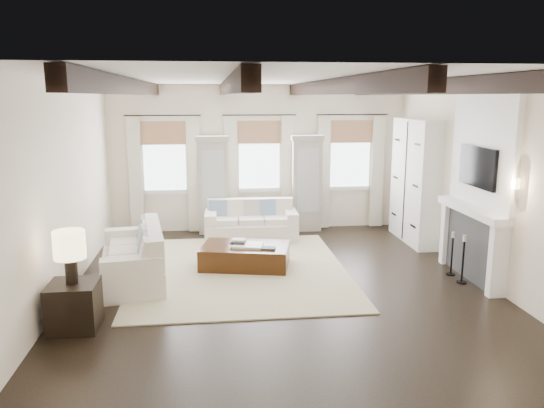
{
  "coord_description": "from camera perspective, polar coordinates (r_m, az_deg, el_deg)",
  "views": [
    {
      "loc": [
        -1.08,
        -7.88,
        2.94
      ],
      "look_at": [
        -0.05,
        0.87,
        1.15
      ],
      "focal_mm": 35.0,
      "sensor_mm": 36.0,
      "label": 1
    }
  ],
  "objects": [
    {
      "name": "side_table_front",
      "position": [
        7.37,
        -20.52,
        -10.23
      ],
      "size": [
        0.61,
        0.61,
        0.61
      ],
      "primitive_type": "cube",
      "color": "black",
      "rests_on": "ground"
    },
    {
      "name": "room_shell",
      "position": [
        9.03,
        5.03,
        4.76
      ],
      "size": [
        6.54,
        7.54,
        3.22
      ],
      "color": "white",
      "rests_on": "ground"
    },
    {
      "name": "lamp_front",
      "position": [
        7.13,
        -20.95,
        -4.43
      ],
      "size": [
        0.4,
        0.4,
        0.69
      ],
      "color": "black",
      "rests_on": "side_table_front"
    },
    {
      "name": "ground",
      "position": [
        8.48,
        1.04,
        -8.8
      ],
      "size": [
        7.5,
        7.5,
        0.0
      ],
      "primitive_type": "plane",
      "color": "black",
      "rests_on": "ground"
    },
    {
      "name": "book_upper",
      "position": [
        9.27,
        -3.63,
        -3.88
      ],
      "size": [
        0.25,
        0.21,
        0.03
      ],
      "primitive_type": "cube",
      "rotation": [
        0.0,
        0.0,
        -0.22
      ],
      "color": "beige",
      "rests_on": "book_lower"
    },
    {
      "name": "book_lower",
      "position": [
        9.26,
        -3.69,
        -4.13
      ],
      "size": [
        0.3,
        0.25,
        0.04
      ],
      "primitive_type": "cube",
      "rotation": [
        0.0,
        0.0,
        -0.22
      ],
      "color": "#262628",
      "rests_on": "tray"
    },
    {
      "name": "sofa_left",
      "position": [
        8.9,
        -14.39,
        -5.73
      ],
      "size": [
        1.23,
        2.19,
        0.89
      ],
      "color": "white",
      "rests_on": "ground"
    },
    {
      "name": "ottoman",
      "position": [
        9.33,
        -2.89,
        -5.63
      ],
      "size": [
        1.66,
        1.24,
        0.39
      ],
      "primitive_type": "cube",
      "rotation": [
        0.0,
        0.0,
        -0.22
      ],
      "color": "black",
      "rests_on": "ground"
    },
    {
      "name": "lamp_back",
      "position": [
        11.66,
        -6.95,
        1.66
      ],
      "size": [
        0.34,
        0.34,
        0.59
      ],
      "color": "black",
      "rests_on": "side_table_back"
    },
    {
      "name": "sofa_back",
      "position": [
        11.11,
        -2.28,
        -2.1
      ],
      "size": [
        1.93,
        0.92,
        0.82
      ],
      "color": "white",
      "rests_on": "ground"
    },
    {
      "name": "side_table_back",
      "position": [
        11.79,
        -6.87,
        -1.61
      ],
      "size": [
        0.38,
        0.38,
        0.57
      ],
      "primitive_type": "cube",
      "color": "black",
      "rests_on": "ground"
    },
    {
      "name": "area_rug",
      "position": [
        9.21,
        -3.43,
        -7.09
      ],
      "size": [
        3.6,
        4.22,
        0.02
      ],
      "primitive_type": "cube",
      "color": "#BFB591",
      "rests_on": "ground"
    },
    {
      "name": "candlestick_near",
      "position": [
        9.05,
        19.84,
        -6.01
      ],
      "size": [
        0.16,
        0.16,
        0.79
      ],
      "color": "black",
      "rests_on": "ground"
    },
    {
      "name": "tray",
      "position": [
        9.2,
        -2.62,
        -4.47
      ],
      "size": [
        0.57,
        0.48,
        0.04
      ],
      "primitive_type": "cube",
      "rotation": [
        0.0,
        0.0,
        -0.22
      ],
      "color": "white",
      "rests_on": "ottoman"
    },
    {
      "name": "book_loose",
      "position": [
        9.04,
        -0.38,
        -4.79
      ],
      "size": [
        0.27,
        0.23,
        0.03
      ],
      "primitive_type": "cube",
      "rotation": [
        0.0,
        0.0,
        -0.22
      ],
      "color": "#262628",
      "rests_on": "ottoman"
    },
    {
      "name": "candlestick_far",
      "position": [
        9.39,
        18.77,
        -5.43
      ],
      "size": [
        0.15,
        0.15,
        0.74
      ],
      "color": "black",
      "rests_on": "ground"
    }
  ]
}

